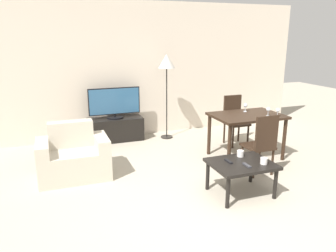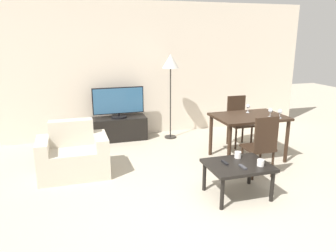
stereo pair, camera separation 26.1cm
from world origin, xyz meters
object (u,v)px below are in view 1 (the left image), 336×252
(armchair, at_px, (74,158))
(wine_glass_left, at_px, (278,111))
(dining_table, at_px, (247,120))
(dining_chair_near, at_px, (262,142))
(cup_colored_far, at_px, (240,154))
(coffee_table, at_px, (241,167))
(floor_lamp, at_px, (167,66))
(cup_white_near, at_px, (264,161))
(remote_primary, at_px, (228,161))
(wine_glass_right, at_px, (268,110))
(wine_glass_center, at_px, (245,106))
(dining_chair_far, at_px, (234,118))
(tv_stand, at_px, (116,129))
(tv, at_px, (114,103))
(remote_secondary, at_px, (247,165))

(armchair, relative_size, wine_glass_left, 6.90)
(dining_table, bearing_deg, dining_chair_near, -105.88)
(dining_chair_near, distance_m, cup_colored_far, 0.58)
(coffee_table, height_order, cup_colored_far, cup_colored_far)
(floor_lamp, xyz_separation_m, cup_white_near, (0.30, -2.82, -0.98))
(remote_primary, relative_size, wine_glass_left, 1.03)
(armchair, distance_m, wine_glass_right, 3.17)
(armchair, height_order, wine_glass_right, wine_glass_right)
(wine_glass_left, distance_m, wine_glass_center, 0.58)
(dining_table, bearing_deg, remote_primary, -131.97)
(coffee_table, height_order, floor_lamp, floor_lamp)
(armchair, xyz_separation_m, wine_glass_right, (3.10, -0.36, 0.56))
(coffee_table, height_order, dining_table, dining_table)
(dining_chair_near, xyz_separation_m, dining_chair_far, (0.41, 1.43, 0.00))
(tv_stand, bearing_deg, wine_glass_left, -41.23)
(tv_stand, xyz_separation_m, wine_glass_left, (2.28, -2.00, 0.63))
(tv_stand, distance_m, wine_glass_center, 2.58)
(cup_colored_far, bearing_deg, floor_lamp, 93.82)
(remote_primary, height_order, wine_glass_right, wine_glass_right)
(dining_table, bearing_deg, dining_chair_far, 74.12)
(dining_chair_far, relative_size, cup_colored_far, 10.51)
(dining_chair_far, bearing_deg, coffee_table, -118.73)
(armchair, relative_size, cup_white_near, 11.27)
(coffee_table, height_order, cup_white_near, cup_white_near)
(tv, xyz_separation_m, cup_colored_far, (1.18, -2.66, -0.27))
(dining_chair_near, bearing_deg, wine_glass_right, 47.87)
(coffee_table, xyz_separation_m, cup_white_near, (0.24, -0.14, 0.10))
(cup_colored_far, xyz_separation_m, wine_glass_right, (0.99, 0.76, 0.37))
(remote_secondary, bearing_deg, dining_chair_near, 42.31)
(floor_lamp, relative_size, cup_white_near, 18.90)
(dining_chair_near, bearing_deg, remote_primary, -154.44)
(remote_secondary, bearing_deg, armchair, 144.29)
(dining_chair_far, bearing_deg, wine_glass_center, -102.42)
(dining_chair_near, distance_m, cup_white_near, 0.70)
(dining_table, distance_m, cup_white_near, 1.44)
(tv_stand, height_order, floor_lamp, floor_lamp)
(coffee_table, distance_m, wine_glass_left, 1.55)
(dining_chair_far, bearing_deg, remote_primary, -123.23)
(tv, distance_m, dining_table, 2.56)
(tv_stand, relative_size, cup_colored_far, 12.00)
(dining_table, relative_size, dining_chair_near, 1.25)
(dining_chair_near, height_order, cup_white_near, dining_chair_near)
(floor_lamp, bearing_deg, armchair, -145.21)
(coffee_table, bearing_deg, cup_colored_far, 62.78)
(cup_white_near, bearing_deg, remote_secondary, 176.39)
(coffee_table, xyz_separation_m, wine_glass_center, (0.92, 1.36, 0.47))
(dining_chair_near, xyz_separation_m, remote_secondary, (-0.63, -0.57, -0.06))
(dining_chair_near, bearing_deg, wine_glass_left, 35.86)
(coffee_table, bearing_deg, armchair, 146.75)
(remote_primary, xyz_separation_m, cup_colored_far, (0.25, 0.12, 0.03))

